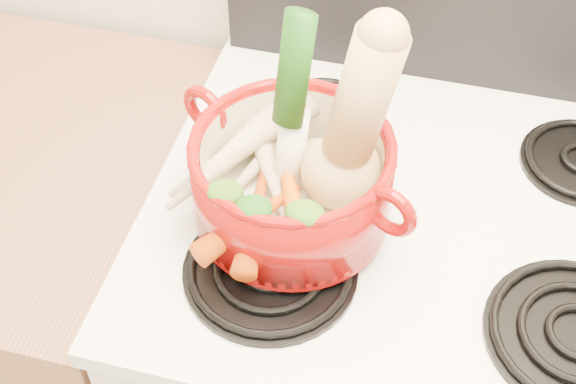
# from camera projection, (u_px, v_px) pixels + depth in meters

# --- Properties ---
(cooktop) EXTENTS (0.78, 0.67, 0.03)m
(cooktop) POSITION_uv_depth(u_px,v_px,m) (434.00, 217.00, 1.10)
(cooktop) COLOR white
(cooktop) RESTS_ON stove_body
(control_backsplash) EXTENTS (0.76, 0.05, 0.18)m
(control_backsplash) POSITION_uv_depth(u_px,v_px,m) (470.00, 28.00, 1.22)
(control_backsplash) COLOR black
(control_backsplash) RESTS_ON cooktop
(burner_front_left) EXTENTS (0.22, 0.22, 0.02)m
(burner_front_left) POSITION_uv_depth(u_px,v_px,m) (270.00, 268.00, 1.02)
(burner_front_left) COLOR black
(burner_front_left) RESTS_ON cooktop
(burner_back_left) EXTENTS (0.17, 0.17, 0.02)m
(burner_back_left) POSITION_uv_depth(u_px,v_px,m) (323.00, 114.00, 1.21)
(burner_back_left) COLOR black
(burner_back_left) RESTS_ON cooktop
(dutch_oven) EXTENTS (0.34, 0.34, 0.13)m
(dutch_oven) POSITION_uv_depth(u_px,v_px,m) (292.00, 181.00, 1.02)
(dutch_oven) COLOR maroon
(dutch_oven) RESTS_ON burner_front_left
(pot_handle_left) EXTENTS (0.07, 0.04, 0.07)m
(pot_handle_left) POSITION_uv_depth(u_px,v_px,m) (205.00, 109.00, 1.05)
(pot_handle_left) COLOR maroon
(pot_handle_left) RESTS_ON dutch_oven
(pot_handle_right) EXTENTS (0.07, 0.04, 0.07)m
(pot_handle_right) POSITION_uv_depth(u_px,v_px,m) (390.00, 211.00, 0.93)
(pot_handle_right) COLOR maroon
(pot_handle_right) RESTS_ON dutch_oven
(squash) EXTENTS (0.17, 0.14, 0.28)m
(squash) POSITION_uv_depth(u_px,v_px,m) (352.00, 122.00, 0.95)
(squash) COLOR tan
(squash) RESTS_ON dutch_oven
(leek) EXTENTS (0.07, 0.11, 0.27)m
(leek) POSITION_uv_depth(u_px,v_px,m) (290.00, 110.00, 0.97)
(leek) COLOR white
(leek) RESTS_ON dutch_oven
(ginger) EXTENTS (0.09, 0.07, 0.04)m
(ginger) POSITION_uv_depth(u_px,v_px,m) (325.00, 159.00, 1.07)
(ginger) COLOR tan
(ginger) RESTS_ON dutch_oven
(parsnip_0) EXTENTS (0.11, 0.20, 0.05)m
(parsnip_0) POSITION_uv_depth(u_px,v_px,m) (266.00, 154.00, 1.07)
(parsnip_0) COLOR beige
(parsnip_0) RESTS_ON dutch_oven
(parsnip_1) EXTENTS (0.10, 0.18, 0.05)m
(parsnip_1) POSITION_uv_depth(u_px,v_px,m) (236.00, 152.00, 1.06)
(parsnip_1) COLOR beige
(parsnip_1) RESTS_ON dutch_oven
(parsnip_2) EXTENTS (0.12, 0.17, 0.05)m
(parsnip_2) POSITION_uv_depth(u_px,v_px,m) (268.00, 162.00, 1.05)
(parsnip_2) COLOR beige
(parsnip_2) RESTS_ON dutch_oven
(parsnip_3) EXTENTS (0.14, 0.20, 0.06)m
(parsnip_3) POSITION_uv_depth(u_px,v_px,m) (224.00, 158.00, 1.04)
(parsnip_3) COLOR beige
(parsnip_3) RESTS_ON dutch_oven
(parsnip_4) EXTENTS (0.18, 0.21, 0.07)m
(parsnip_4) POSITION_uv_depth(u_px,v_px,m) (242.00, 145.00, 1.04)
(parsnip_4) COLOR beige
(parsnip_4) RESTS_ON dutch_oven
(carrot_0) EXTENTS (0.05, 0.17, 0.05)m
(carrot_0) POSITION_uv_depth(u_px,v_px,m) (255.00, 221.00, 1.00)
(carrot_0) COLOR #C44F09
(carrot_0) RESTS_ON dutch_oven
(carrot_1) EXTENTS (0.12, 0.15, 0.05)m
(carrot_1) POSITION_uv_depth(u_px,v_px,m) (250.00, 222.00, 0.99)
(carrot_1) COLOR #CE4E0A
(carrot_1) RESTS_ON dutch_oven
(carrot_2) EXTENTS (0.11, 0.19, 0.05)m
(carrot_2) POSITION_uv_depth(u_px,v_px,m) (292.00, 200.00, 1.01)
(carrot_2) COLOR #D2660A
(carrot_2) RESTS_ON dutch_oven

